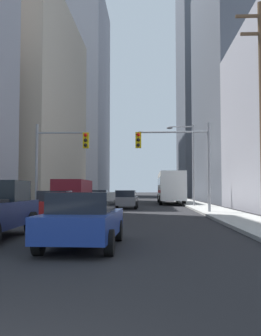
{
  "coord_description": "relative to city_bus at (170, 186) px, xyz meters",
  "views": [
    {
      "loc": [
        1.8,
        -2.74,
        1.6
      ],
      "look_at": [
        0.0,
        34.15,
        3.69
      ],
      "focal_mm": 40.43,
      "sensor_mm": 36.0,
      "label": 1
    }
  ],
  "objects": [
    {
      "name": "sedan_grey",
      "position": [
        -4.29,
        -10.21,
        -1.16
      ],
      "size": [
        1.95,
        4.25,
        1.52
      ],
      "color": "slate",
      "rests_on": "ground"
    },
    {
      "name": "cargo_van_maroon",
      "position": [
        -7.73,
        -15.28,
        -0.64
      ],
      "size": [
        2.16,
        5.24,
        2.26
      ],
      "color": "maroon",
      "rests_on": "ground"
    },
    {
      "name": "building_right_far_highrise",
      "position": [
        16.95,
        47.11,
        31.96
      ],
      "size": [
        23.8,
        25.53,
        67.78
      ],
      "primitive_type": "cube",
      "color": "#4C515B",
      "rests_on": "ground"
    },
    {
      "name": "building_left_far_tower",
      "position": [
        -25.99,
        52.03,
        23.1
      ],
      "size": [
        25.08,
        24.88,
        50.06
      ],
      "primitive_type": "cube",
      "color": "#93939E",
      "rests_on": "ground"
    },
    {
      "name": "sedan_blue",
      "position": [
        -4.18,
        -31.42,
        -1.16
      ],
      "size": [
        1.95,
        4.24,
        1.52
      ],
      "color": "navy",
      "rests_on": "ground"
    },
    {
      "name": "sedan_silver",
      "position": [
        -7.74,
        -0.68,
        -1.16
      ],
      "size": [
        1.95,
        4.24,
        1.52
      ],
      "color": "#B7BABF",
      "rests_on": "ground"
    },
    {
      "name": "sidewalk_left",
      "position": [
        -10.63,
        10.9,
        -1.85
      ],
      "size": [
        2.65,
        160.0,
        0.15
      ],
      "primitive_type": "cube",
      "color": "#9E9E99",
      "rests_on": "ground"
    },
    {
      "name": "traffic_signal_near_left",
      "position": [
        -8.38,
        -16.86,
        2.11
      ],
      "size": [
        3.61,
        0.44,
        6.0
      ],
      "color": "gray",
      "rests_on": "ground"
    },
    {
      "name": "street_lamp_right",
      "position": [
        1.28,
        -7.52,
        2.62
      ],
      "size": [
        2.5,
        0.32,
        7.5
      ],
      "color": "gray",
      "rests_on": "ground"
    },
    {
      "name": "sedan_red",
      "position": [
        -7.56,
        -20.97,
        -1.16
      ],
      "size": [
        1.95,
        4.25,
        1.52
      ],
      "color": "maroon",
      "rests_on": "ground"
    },
    {
      "name": "city_bus",
      "position": [
        0.0,
        0.0,
        0.0
      ],
      "size": [
        2.67,
        11.5,
        3.4
      ],
      "color": "silver",
      "rests_on": "ground"
    },
    {
      "name": "traffic_signal_near_right",
      "position": [
        -0.56,
        -16.86,
        2.17
      ],
      "size": [
        4.92,
        0.44,
        6.0
      ],
      "color": "gray",
      "rests_on": "ground"
    },
    {
      "name": "sidewalk_right",
      "position": [
        2.3,
        10.9,
        -1.85
      ],
      "size": [
        2.65,
        160.0,
        0.15
      ],
      "primitive_type": "cube",
      "color": "#9E9E99",
      "rests_on": "ground"
    }
  ]
}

